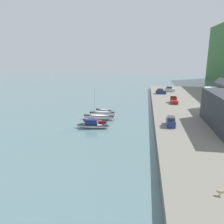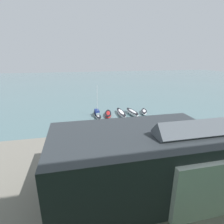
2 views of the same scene
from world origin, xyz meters
name	(u,v)px [view 2 (image 2 of 2)]	position (x,y,z in m)	size (l,w,h in m)	color
ground_plane	(118,115)	(0.00, 0.00, 0.00)	(320.00, 320.00, 0.00)	slate
quay_promenade	(167,171)	(0.00, 29.18, 0.78)	(120.03, 28.25, 1.55)	gray
harbor_clubhouse	(223,160)	(-4.44, 33.80, 5.00)	(18.25, 8.20, 9.04)	white
yacht_club_building	(134,161)	(6.34, 31.97, 5.20)	(19.02, 10.54, 7.30)	#2D3338
moored_boat_0	(144,112)	(-8.23, 0.59, 0.56)	(3.32, 5.57, 1.04)	silver
moored_boat_1	(132,113)	(-4.27, 0.99, 0.75)	(2.57, 7.61, 1.41)	silver
moored_boat_2	(121,113)	(-0.82, 0.74, 0.71)	(1.80, 8.64, 1.33)	white
moored_boat_3	(108,114)	(3.12, 0.46, 0.59)	(3.09, 6.84, 1.10)	red
moored_boat_4	(97,115)	(6.42, 0.67, 0.76)	(1.94, 7.98, 9.44)	silver
parked_car_2	(109,135)	(6.57, 18.46, 2.47)	(4.24, 1.90, 2.16)	navy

